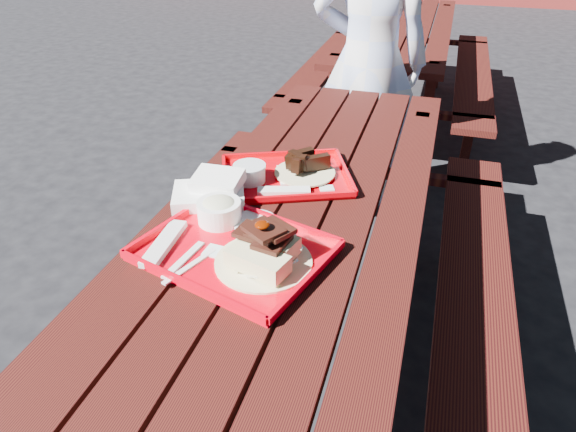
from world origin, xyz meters
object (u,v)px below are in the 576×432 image
(picnic_table_near, at_px, (301,259))
(person, at_px, (369,62))
(near_tray, at_px, (239,240))
(far_tray, at_px, (284,175))
(picnic_table_far, at_px, (398,51))

(picnic_table_near, relative_size, person, 1.43)
(near_tray, bearing_deg, far_tray, 90.71)
(picnic_table_near, relative_size, picnic_table_far, 1.00)
(near_tray, height_order, person, person)
(picnic_table_near, xyz_separation_m, far_tray, (-0.11, 0.18, 0.21))
(near_tray, bearing_deg, person, 87.09)
(picnic_table_far, xyz_separation_m, far_tray, (-0.11, -2.62, 0.21))
(person, bearing_deg, picnic_table_near, 87.59)
(picnic_table_far, distance_m, near_tray, 3.07)
(picnic_table_far, bearing_deg, picnic_table_near, -90.00)
(near_tray, relative_size, far_tray, 1.08)
(picnic_table_far, height_order, person, person)
(far_tray, bearing_deg, person, 85.81)
(picnic_table_far, xyz_separation_m, person, (-0.02, -1.40, 0.28))
(person, bearing_deg, far_tray, 82.40)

